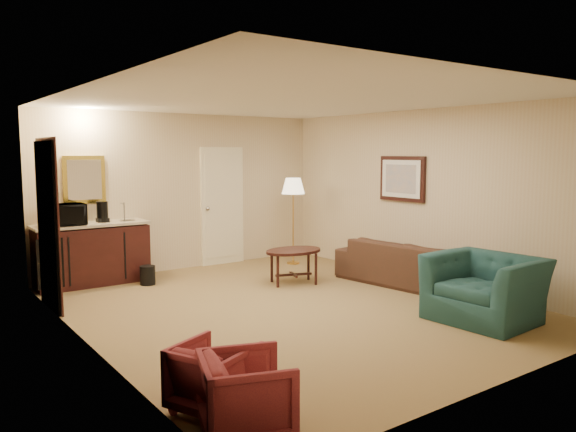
{
  "coord_description": "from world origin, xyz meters",
  "views": [
    {
      "loc": [
        -4.1,
        -5.65,
        1.96
      ],
      "look_at": [
        0.34,
        0.5,
        1.1
      ],
      "focal_mm": 35.0,
      "sensor_mm": 36.0,
      "label": 1
    }
  ],
  "objects_px": {
    "teal_armchair": "(485,277)",
    "coffee_table": "(294,266)",
    "rose_chair_far": "(246,391)",
    "rose_chair_near": "(215,373)",
    "waste_bin": "(148,275)",
    "coffee_maker": "(102,212)",
    "wetbar_cabinet": "(92,254)",
    "floor_lamp": "(293,221)",
    "sofa": "(410,256)",
    "microwave": "(64,212)"
  },
  "relations": [
    {
      "from": "teal_armchair",
      "to": "coffee_table",
      "type": "distance_m",
      "value": 2.91
    },
    {
      "from": "teal_armchair",
      "to": "rose_chair_far",
      "type": "xyz_separation_m",
      "value": [
        -3.66,
        -0.65,
        -0.2
      ]
    },
    {
      "from": "teal_armchair",
      "to": "rose_chair_near",
      "type": "height_order",
      "value": "teal_armchair"
    },
    {
      "from": "waste_bin",
      "to": "coffee_maker",
      "type": "relative_size",
      "value": 0.9
    },
    {
      "from": "wetbar_cabinet",
      "to": "floor_lamp",
      "type": "height_order",
      "value": "floor_lamp"
    },
    {
      "from": "sofa",
      "to": "coffee_table",
      "type": "distance_m",
      "value": 1.74
    },
    {
      "from": "wetbar_cabinet",
      "to": "coffee_maker",
      "type": "height_order",
      "value": "coffee_maker"
    },
    {
      "from": "microwave",
      "to": "rose_chair_near",
      "type": "bearing_deg",
      "value": -90.94
    },
    {
      "from": "floor_lamp",
      "to": "microwave",
      "type": "xyz_separation_m",
      "value": [
        -3.74,
        0.43,
        0.35
      ]
    },
    {
      "from": "wetbar_cabinet",
      "to": "sofa",
      "type": "height_order",
      "value": "wetbar_cabinet"
    },
    {
      "from": "microwave",
      "to": "waste_bin",
      "type": "bearing_deg",
      "value": -22.87
    },
    {
      "from": "sofa",
      "to": "rose_chair_far",
      "type": "xyz_separation_m",
      "value": [
        -4.3,
        -2.37,
        -0.12
      ]
    },
    {
      "from": "microwave",
      "to": "floor_lamp",
      "type": "bearing_deg",
      "value": -6.22
    },
    {
      "from": "waste_bin",
      "to": "rose_chair_near",
      "type": "bearing_deg",
      "value": -105.27
    },
    {
      "from": "coffee_table",
      "to": "waste_bin",
      "type": "bearing_deg",
      "value": 146.16
    },
    {
      "from": "wetbar_cabinet",
      "to": "sofa",
      "type": "xyz_separation_m",
      "value": [
        3.8,
        -2.81,
        -0.03
      ]
    },
    {
      "from": "rose_chair_near",
      "to": "coffee_maker",
      "type": "height_order",
      "value": "coffee_maker"
    },
    {
      "from": "coffee_table",
      "to": "microwave",
      "type": "bearing_deg",
      "value": 149.78
    },
    {
      "from": "waste_bin",
      "to": "floor_lamp",
      "type": "bearing_deg",
      "value": 0.28
    },
    {
      "from": "wetbar_cabinet",
      "to": "waste_bin",
      "type": "distance_m",
      "value": 0.88
    },
    {
      "from": "waste_bin",
      "to": "wetbar_cabinet",
      "type": "bearing_deg",
      "value": 141.95
    },
    {
      "from": "rose_chair_near",
      "to": "coffee_table",
      "type": "height_order",
      "value": "rose_chair_near"
    },
    {
      "from": "rose_chair_far",
      "to": "floor_lamp",
      "type": "relative_size",
      "value": 0.41
    },
    {
      "from": "sofa",
      "to": "floor_lamp",
      "type": "height_order",
      "value": "floor_lamp"
    },
    {
      "from": "rose_chair_far",
      "to": "floor_lamp",
      "type": "distance_m",
      "value": 6.08
    },
    {
      "from": "teal_armchair",
      "to": "microwave",
      "type": "xyz_separation_m",
      "value": [
        -3.55,
        4.47,
        0.6
      ]
    },
    {
      "from": "teal_armchair",
      "to": "microwave",
      "type": "distance_m",
      "value": 5.74
    },
    {
      "from": "rose_chair_near",
      "to": "floor_lamp",
      "type": "xyz_separation_m",
      "value": [
        3.85,
        4.22,
        0.47
      ]
    },
    {
      "from": "rose_chair_near",
      "to": "coffee_table",
      "type": "distance_m",
      "value": 4.21
    },
    {
      "from": "rose_chair_near",
      "to": "microwave",
      "type": "height_order",
      "value": "microwave"
    },
    {
      "from": "sofa",
      "to": "waste_bin",
      "type": "height_order",
      "value": "sofa"
    },
    {
      "from": "wetbar_cabinet",
      "to": "rose_chair_near",
      "type": "distance_m",
      "value": 4.75
    },
    {
      "from": "rose_chair_far",
      "to": "coffee_table",
      "type": "distance_m",
      "value": 4.55
    },
    {
      "from": "teal_armchair",
      "to": "rose_chair_far",
      "type": "bearing_deg",
      "value": -83.59
    },
    {
      "from": "floor_lamp",
      "to": "waste_bin",
      "type": "bearing_deg",
      "value": -179.72
    },
    {
      "from": "floor_lamp",
      "to": "waste_bin",
      "type": "xyz_separation_m",
      "value": [
        -2.7,
        -0.01,
        -0.62
      ]
    },
    {
      "from": "wetbar_cabinet",
      "to": "waste_bin",
      "type": "relative_size",
      "value": 5.82
    },
    {
      "from": "rose_chair_far",
      "to": "floor_lamp",
      "type": "xyz_separation_m",
      "value": [
        3.85,
        4.68,
        0.45
      ]
    },
    {
      "from": "wetbar_cabinet",
      "to": "rose_chair_far",
      "type": "relative_size",
      "value": 2.63
    },
    {
      "from": "rose_chair_far",
      "to": "floor_lamp",
      "type": "bearing_deg",
      "value": -19.89
    },
    {
      "from": "coffee_maker",
      "to": "rose_chair_far",
      "type": "bearing_deg",
      "value": -101.49
    },
    {
      "from": "floor_lamp",
      "to": "wetbar_cabinet",
      "type": "bearing_deg",
      "value": 171.59
    },
    {
      "from": "sofa",
      "to": "coffee_table",
      "type": "bearing_deg",
      "value": 43.6
    },
    {
      "from": "wetbar_cabinet",
      "to": "teal_armchair",
      "type": "relative_size",
      "value": 1.4
    },
    {
      "from": "rose_chair_far",
      "to": "coffee_maker",
      "type": "bearing_deg",
      "value": 12.1
    },
    {
      "from": "rose_chair_near",
      "to": "floor_lamp",
      "type": "height_order",
      "value": "floor_lamp"
    },
    {
      "from": "rose_chair_near",
      "to": "rose_chair_far",
      "type": "xyz_separation_m",
      "value": [
        0.0,
        -0.46,
        0.02
      ]
    },
    {
      "from": "waste_bin",
      "to": "microwave",
      "type": "distance_m",
      "value": 1.49
    },
    {
      "from": "rose_chair_far",
      "to": "coffee_table",
      "type": "bearing_deg",
      "value": -21.0
    },
    {
      "from": "sofa",
      "to": "coffee_maker",
      "type": "bearing_deg",
      "value": 44.75
    }
  ]
}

